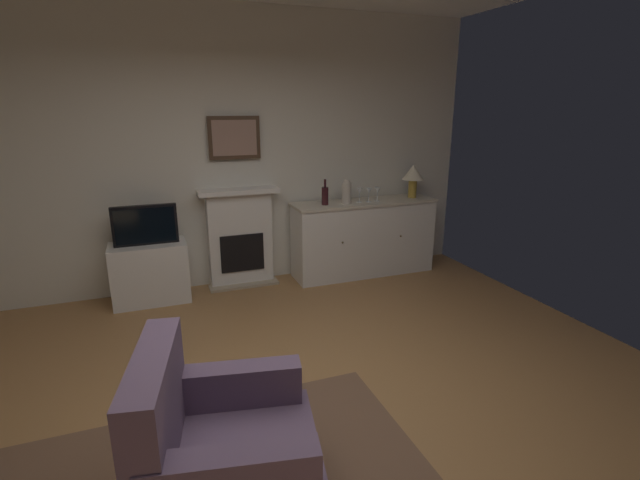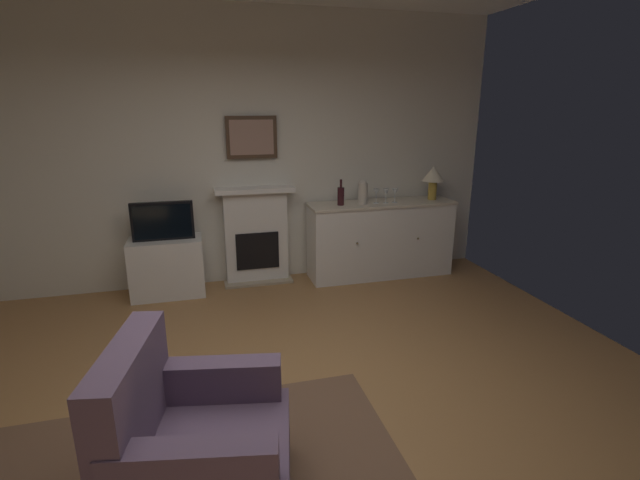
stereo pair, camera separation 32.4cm
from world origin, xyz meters
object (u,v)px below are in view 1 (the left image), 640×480
Objects in this scene: vase_decorative at (346,191)px; tv_cabinet at (150,273)px; wine_glass_right at (377,191)px; armchair at (220,453)px; sideboard_cabinet at (363,238)px; tv_set at (145,225)px; framed_picture at (234,138)px; wine_bottle at (325,195)px; fireplace_unit at (240,237)px; wine_glass_left at (359,192)px; wine_glass_center at (369,192)px; table_lamp at (413,175)px.

vase_decorative is 0.37× the size of tv_cabinet.
armchair is at bearing -128.83° from wine_glass_right.
vase_decorative is at bearing -1.72° from tv_cabinet.
tv_cabinet is at bearing 179.64° from sideboard_cabinet.
vase_decorative is at bearing -1.11° from tv_set.
framed_picture reaches higher than wine_bottle.
wine_bottle reaches higher than tv_set.
tv_cabinet is (-0.97, -0.21, -1.33)m from framed_picture.
fireplace_unit reaches higher than armchair.
wine_glass_center is at bearing -10.97° from wine_glass_left.
wine_bottle is 1.92m from tv_set.
sideboard_cabinet is at bearing -0.36° from tv_cabinet.
sideboard_cabinet is 1.83× the size of armchair.
table_lamp is (0.64, 0.00, 0.72)m from sideboard_cabinet.
wine_bottle is 0.31× the size of armchair.
tv_cabinet is (-1.91, 0.05, -0.69)m from wine_bottle.
vase_decorative is (-0.39, 0.01, 0.02)m from wine_glass_right.
vase_decorative is at bearing 56.31° from armchair.
wine_glass_center is (0.53, -0.03, 0.01)m from wine_bottle.
framed_picture reaches higher than fireplace_unit.
framed_picture reaches higher than tv_cabinet.
armchair is at bearing -126.58° from sideboard_cabinet.
wine_bottle reaches higher than tv_cabinet.
wine_glass_right is 0.27× the size of tv_set.
wine_glass_left reaches higher than sideboard_cabinet.
table_lamp is (2.09, -0.18, 0.62)m from fireplace_unit.
tv_cabinet is (-2.34, 0.05, -0.70)m from wine_glass_left.
sideboard_cabinet is 0.58m from wine_glass_right.
vase_decorative is (-0.25, -0.05, 0.58)m from sideboard_cabinet.
wine_glass_right is (0.22, -0.02, 0.00)m from wine_glass_left.
vase_decorative is at bearing -4.47° from wine_bottle.
wine_glass_right is at bearing -5.79° from wine_glass_left.
framed_picture is at bearing 169.24° from wine_glass_left.
framed_picture is at bearing 90.00° from fireplace_unit.
tv_set is at bearing -166.69° from framed_picture.
vase_decorative is 2.18m from tv_set.
wine_bottle is (0.94, -0.21, 0.45)m from fireplace_unit.
sideboard_cabinet is 10.42× the size of wine_glass_center.
armchair is at bearing -102.86° from framed_picture.
table_lamp is at bearing 0.15° from tv_set.
framed_picture is at bearing 12.01° from tv_cabinet.
framed_picture is at bearing 164.92° from wine_bottle.
armchair is at bearing -127.45° from wine_glass_center.
framed_picture is 1.66m from tv_cabinet.
tv_set is at bearing -179.81° from sideboard_cabinet.
wine_glass_right is 0.18× the size of armchair.
fireplace_unit is at bearing 9.45° from tv_cabinet.
tv_set is at bearing 179.32° from wine_glass_left.
armchair reaches higher than sideboard_cabinet.
tv_cabinet is at bearing 178.65° from wine_bottle.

